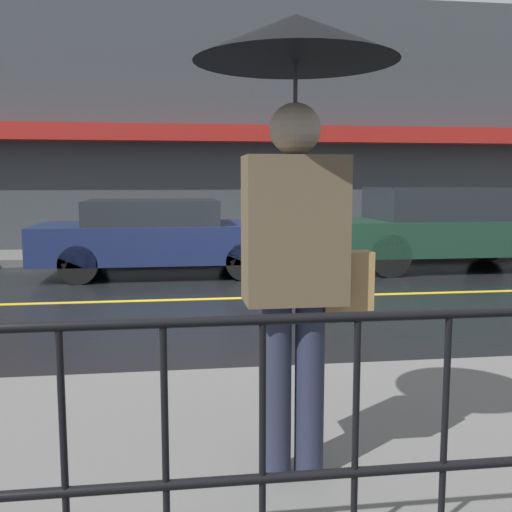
% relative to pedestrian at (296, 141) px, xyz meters
% --- Properties ---
extents(ground_plane, '(80.00, 80.00, 0.00)m').
position_rel_pedestrian_xyz_m(ground_plane, '(0.36, 5.24, -1.78)').
color(ground_plane, black).
extents(sidewalk_near, '(28.00, 2.88, 0.14)m').
position_rel_pedestrian_xyz_m(sidewalk_near, '(0.36, 0.31, -1.71)').
color(sidewalk_near, '#60605E').
rests_on(sidewalk_near, ground_plane).
extents(sidewalk_far, '(28.00, 1.74, 0.14)m').
position_rel_pedestrian_xyz_m(sidewalk_far, '(0.36, 9.59, -1.71)').
color(sidewalk_far, '#60605E').
rests_on(sidewalk_far, ground_plane).
extents(lane_marking, '(25.20, 0.12, 0.01)m').
position_rel_pedestrian_xyz_m(lane_marking, '(0.36, 5.24, -1.78)').
color(lane_marking, gold).
rests_on(lane_marking, ground_plane).
extents(building_storefront, '(28.00, 0.85, 5.59)m').
position_rel_pedestrian_xyz_m(building_storefront, '(0.36, 10.58, 1.00)').
color(building_storefront, '#383D42').
rests_on(building_storefront, ground_plane).
extents(railing_foreground, '(12.00, 0.04, 1.02)m').
position_rel_pedestrian_xyz_m(railing_foreground, '(0.36, -0.87, -1.00)').
color(railing_foreground, black).
rests_on(railing_foreground, sidewalk_near).
extents(pedestrian, '(0.95, 0.95, 2.21)m').
position_rel_pedestrian_xyz_m(pedestrian, '(0.00, 0.00, 0.00)').
color(pedestrian, '#23283D').
rests_on(pedestrian, sidewalk_near).
extents(car_navy, '(4.19, 1.85, 1.28)m').
position_rel_pedestrian_xyz_m(car_navy, '(-0.79, 7.53, -1.11)').
color(car_navy, '#19234C').
rests_on(car_navy, ground_plane).
extents(car_dark_green, '(4.20, 1.86, 1.48)m').
position_rel_pedestrian_xyz_m(car_dark_green, '(4.24, 7.53, -1.02)').
color(car_dark_green, '#193828').
rests_on(car_dark_green, ground_plane).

